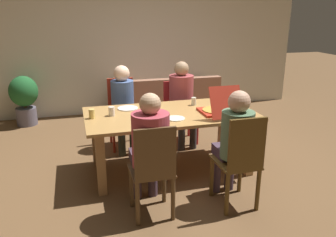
{
  "coord_description": "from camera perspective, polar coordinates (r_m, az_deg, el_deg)",
  "views": [
    {
      "loc": [
        -1.07,
        -3.76,
        1.92
      ],
      "look_at": [
        0.0,
        0.1,
        0.64
      ],
      "focal_mm": 36.69,
      "sensor_mm": 36.0,
      "label": 1
    }
  ],
  "objects": [
    {
      "name": "person_1",
      "position": [
        4.82,
        -7.44,
        2.91
      ],
      "size": [
        0.32,
        0.53,
        1.18
      ],
      "color": "#404339",
      "rests_on": "ground"
    },
    {
      "name": "potted_plant",
      "position": [
        6.33,
        -22.78,
        3.3
      ],
      "size": [
        0.47,
        0.47,
        0.85
      ],
      "color": "#5C5765",
      "rests_on": "ground"
    },
    {
      "name": "person_3",
      "position": [
        3.47,
        10.99,
        -3.1
      ],
      "size": [
        0.32,
        0.48,
        1.19
      ],
      "color": "#3F2F3D",
      "rests_on": "ground"
    },
    {
      "name": "chair_0",
      "position": [
        5.16,
        1.89,
        1.62
      ],
      "size": [
        0.45,
        0.43,
        0.89
      ],
      "color": "#AF272A",
      "rests_on": "ground"
    },
    {
      "name": "person_0",
      "position": [
        4.97,
        2.39,
        3.7
      ],
      "size": [
        0.35,
        0.54,
        1.21
      ],
      "color": "#3C373B",
      "rests_on": "ground"
    },
    {
      "name": "drinking_glass_2",
      "position": [
        4.41,
        4.3,
        2.87
      ],
      "size": [
        0.06,
        0.06,
        0.1
      ],
      "primitive_type": "cylinder",
      "color": "silver",
      "rests_on": "dining_table"
    },
    {
      "name": "drinking_glass_3",
      "position": [
        3.95,
        -12.53,
        0.77
      ],
      "size": [
        0.07,
        0.07,
        0.11
      ],
      "primitive_type": "cylinder",
      "color": "#DFC065",
      "rests_on": "dining_table"
    },
    {
      "name": "person_2",
      "position": [
        3.24,
        -3.1,
        -4.19
      ],
      "size": [
        0.35,
        0.55,
        1.21
      ],
      "color": "#422F3B",
      "rests_on": "ground"
    },
    {
      "name": "chair_3",
      "position": [
        3.42,
        11.88,
        -6.85
      ],
      "size": [
        0.39,
        0.44,
        0.98
      ],
      "color": "#543C19",
      "rests_on": "ground"
    },
    {
      "name": "chair_1",
      "position": [
        5.02,
        -7.64,
        1.57
      ],
      "size": [
        0.39,
        0.45,
        0.97
      ],
      "color": "#AC301E",
      "rests_on": "ground"
    },
    {
      "name": "ground_plane",
      "position": [
        4.36,
        0.36,
        -8.38
      ],
      "size": [
        20.0,
        20.0,
        0.0
      ],
      "primitive_type": "plane",
      "color": "brown"
    },
    {
      "name": "dining_table",
      "position": [
        4.12,
        0.37,
        -0.49
      ],
      "size": [
        2.01,
        1.05,
        0.74
      ],
      "color": "#B08146",
      "rests_on": "ground"
    },
    {
      "name": "drinking_glass_0",
      "position": [
        4.01,
        -9.34,
        1.19
      ],
      "size": [
        0.07,
        0.07,
        0.11
      ],
      "primitive_type": "cylinder",
      "color": "silver",
      "rests_on": "dining_table"
    },
    {
      "name": "back_wall",
      "position": [
        6.63,
        -6.33,
        13.34
      ],
      "size": [
        6.71,
        0.12,
        2.84
      ],
      "primitive_type": "cube",
      "color": "beige",
      "rests_on": "ground"
    },
    {
      "name": "chair_2",
      "position": [
        3.2,
        -2.49,
        -8.5
      ],
      "size": [
        0.4,
        0.39,
        0.95
      ],
      "color": "brown",
      "rests_on": "ground"
    },
    {
      "name": "drinking_glass_1",
      "position": [
        3.61,
        -2.06,
        -0.2
      ],
      "size": [
        0.06,
        0.06,
        0.13
      ],
      "primitive_type": "cylinder",
      "color": "silver",
      "rests_on": "dining_table"
    },
    {
      "name": "plate_1",
      "position": [
        3.85,
        1.26,
        0.01
      ],
      "size": [
        0.21,
        0.21,
        0.01
      ],
      "color": "white",
      "rests_on": "dining_table"
    },
    {
      "name": "pizza_box_0",
      "position": [
        4.08,
        8.27,
        1.48
      ],
      "size": [
        0.37,
        0.53,
        0.37
      ],
      "color": "#B12B1B",
      "rests_on": "dining_table"
    },
    {
      "name": "plate_0",
      "position": [
        4.28,
        -6.71,
        1.71
      ],
      "size": [
        0.25,
        0.25,
        0.01
      ],
      "color": "white",
      "rests_on": "dining_table"
    },
    {
      "name": "couch",
      "position": [
        6.35,
        -0.45,
        2.79
      ],
      "size": [
        1.89,
        0.78,
        0.76
      ],
      "color": "#97674E",
      "rests_on": "ground"
    }
  ]
}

